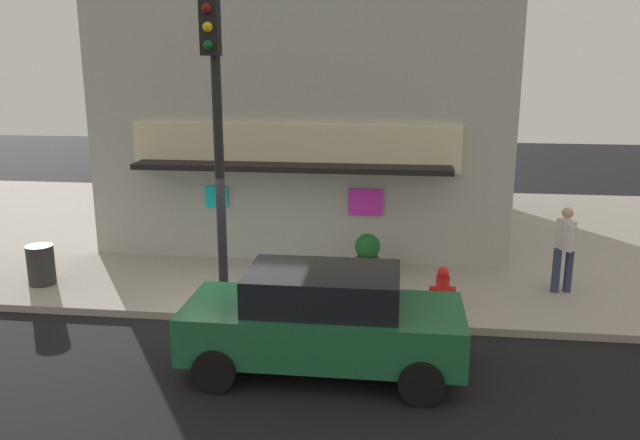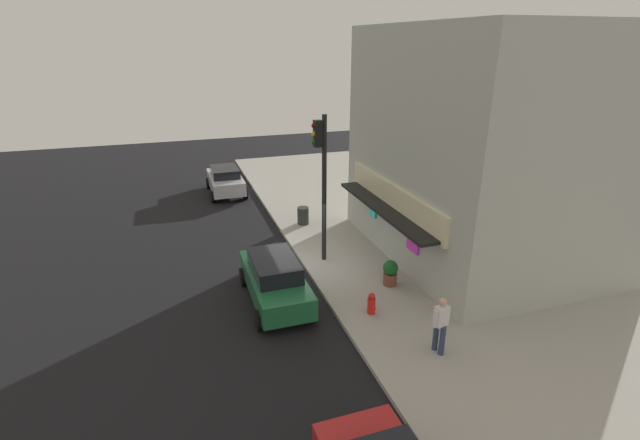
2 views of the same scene
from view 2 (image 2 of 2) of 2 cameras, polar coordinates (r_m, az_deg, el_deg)
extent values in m
plane|color=black|center=(18.01, -1.88, -6.17)|extent=(54.18, 54.18, 0.00)
cube|color=#A39E93|center=(20.30, 14.51, -3.35)|extent=(36.12, 11.93, 0.14)
cube|color=#ADB2A8|center=(19.21, 20.05, 8.67)|extent=(9.56, 7.71, 8.75)
cube|color=beige|center=(17.56, 9.11, 2.69)|extent=(7.26, 0.16, 1.02)
cube|color=black|center=(17.53, 8.02, 1.39)|extent=(6.88, 0.90, 0.12)
cube|color=#19D8E5|center=(19.46, 6.59, 1.06)|extent=(0.52, 0.08, 0.47)
cube|color=#E533CC|center=(16.70, 11.42, -2.89)|extent=(0.76, 0.08, 0.59)
cylinder|color=black|center=(17.44, 0.52, 3.62)|extent=(0.18, 0.18, 5.72)
cube|color=black|center=(16.82, -0.27, 10.64)|extent=(0.32, 0.28, 0.95)
sphere|color=maroon|center=(16.73, -0.77, 11.62)|extent=(0.18, 0.18, 0.18)
sphere|color=yellow|center=(16.78, -0.77, 10.61)|extent=(0.18, 0.18, 0.18)
sphere|color=#0F4C19|center=(16.84, -0.76, 9.61)|extent=(0.18, 0.18, 0.18)
cylinder|color=red|center=(15.03, 6.38, -10.50)|extent=(0.26, 0.26, 0.55)
sphere|color=red|center=(14.85, 6.43, -9.36)|extent=(0.22, 0.22, 0.22)
cylinder|color=red|center=(15.16, 6.09, -10.05)|extent=(0.12, 0.10, 0.10)
cylinder|color=red|center=(14.87, 6.69, -10.76)|extent=(0.12, 0.10, 0.10)
cylinder|color=#2D2D2D|center=(21.87, -2.11, 0.54)|extent=(0.54, 0.54, 0.82)
cylinder|color=navy|center=(13.55, 14.90, -14.25)|extent=(0.19, 0.19, 0.89)
cylinder|color=navy|center=(13.69, 14.14, -13.76)|extent=(0.19, 0.19, 0.89)
cube|color=silver|center=(13.22, 14.81, -11.39)|extent=(0.31, 0.43, 0.58)
sphere|color=tan|center=(12.99, 14.99, -9.78)|extent=(0.22, 0.22, 0.22)
cylinder|color=silver|center=(13.37, 15.47, -11.21)|extent=(0.12, 0.12, 0.52)
cylinder|color=silver|center=(13.10, 14.12, -11.79)|extent=(0.12, 0.12, 0.52)
cylinder|color=brown|center=(16.76, 8.65, -7.23)|extent=(0.49, 0.49, 0.44)
sphere|color=#195623|center=(16.55, 8.73, -5.86)|extent=(0.54, 0.54, 0.54)
cube|color=#B7B7BC|center=(27.22, -11.62, 4.65)|extent=(3.90, 1.76, 0.75)
cube|color=black|center=(27.05, -11.71, 5.88)|extent=(2.11, 1.48, 0.47)
cylinder|color=black|center=(26.14, -9.26, 3.26)|extent=(0.64, 0.22, 0.64)
cylinder|color=black|center=(25.95, -13.09, 2.84)|extent=(0.64, 0.22, 0.64)
cylinder|color=black|center=(28.73, -10.17, 4.85)|extent=(0.64, 0.22, 0.64)
cylinder|color=black|center=(28.55, -13.67, 4.48)|extent=(0.64, 0.22, 0.64)
cube|color=#1E6038|center=(15.74, -5.59, -7.74)|extent=(4.20, 1.71, 0.74)
cube|color=black|center=(15.44, -5.68, -5.65)|extent=(2.27, 1.43, 0.55)
cylinder|color=black|center=(14.89, -0.99, -11.14)|extent=(0.64, 0.22, 0.64)
cylinder|color=black|center=(14.56, -7.54, -12.17)|extent=(0.64, 0.22, 0.64)
cylinder|color=black|center=(17.35, -3.89, -6.15)|extent=(0.64, 0.22, 0.64)
cylinder|color=black|center=(17.07, -9.47, -6.91)|extent=(0.64, 0.22, 0.64)
camera|label=1|loc=(14.34, -43.43, 0.70)|focal=36.65mm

